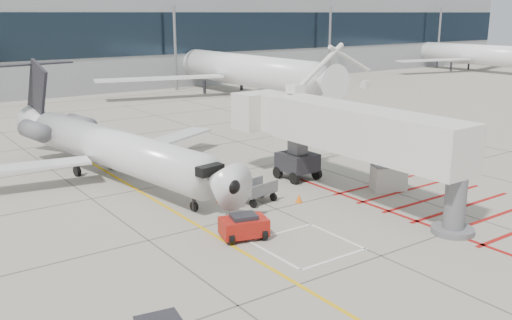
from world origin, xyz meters
TOP-DOWN VIEW (x-y plane):
  - ground_plane at (0.00, 0.00)m, footprint 260.00×260.00m
  - regional_jet at (-4.98, 12.88)m, footprint 25.94×30.77m
  - jet_bridge at (5.05, 2.23)m, footprint 9.11×18.80m
  - pushback_tug at (-3.97, 1.48)m, footprint 2.59×1.99m
  - baggage_cart at (-0.17, 5.63)m, footprint 2.36×1.71m
  - ground_power_unit at (8.06, 2.79)m, footprint 2.40×1.97m
  - cone_nose at (-2.02, 6.92)m, footprint 0.36×0.36m
  - cone_side at (1.82, 4.15)m, footprint 0.38×0.38m
  - terminal_building at (10.00, 70.00)m, footprint 180.00×28.00m
  - terminal_glass_band at (10.00, 55.95)m, footprint 180.00×0.10m
  - bg_aircraft_c at (24.35, 46.00)m, footprint 37.24×41.38m
  - bg_aircraft_e at (79.09, 46.00)m, footprint 34.05×37.83m

SIDE VIEW (x-z plane):
  - ground_plane at x=0.00m, z-range 0.00..0.00m
  - cone_nose at x=-2.02m, z-range 0.00..0.50m
  - cone_side at x=1.82m, z-range 0.00..0.53m
  - pushback_tug at x=-3.97m, z-range 0.00..1.34m
  - baggage_cart at x=-0.17m, z-range 0.00..1.37m
  - ground_power_unit at x=8.06m, z-range 0.00..1.65m
  - regional_jet at x=-4.98m, z-range 0.00..7.28m
  - jet_bridge at x=5.05m, z-range 0.00..7.47m
  - bg_aircraft_e at x=79.09m, z-range 0.00..11.35m
  - bg_aircraft_c at x=24.35m, z-range 0.00..12.41m
  - terminal_building at x=10.00m, z-range 0.00..14.00m
  - terminal_glass_band at x=10.00m, z-range 5.00..11.00m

